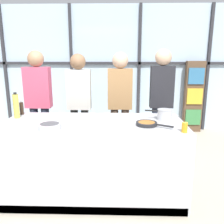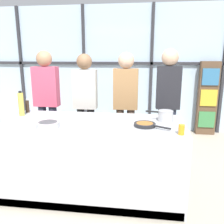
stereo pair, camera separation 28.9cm
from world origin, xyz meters
name	(u,v)px [view 2 (the right image)]	position (x,y,z in m)	size (l,w,h in m)	color
ground_plane	(94,190)	(0.00, 0.00, 0.00)	(18.00, 18.00, 0.00)	#BCB29E
back_window_wall	(117,69)	(0.00, 2.77, 1.40)	(6.40, 0.10, 2.80)	silver
bookshelf	(207,99)	(1.99, 2.58, 0.80)	(0.40, 0.19, 1.59)	brown
demo_island	(93,157)	(0.00, 0.00, 0.47)	(2.18, 0.93, 0.93)	#B7BABF
spectator_far_left	(47,97)	(-0.98, 0.98, 1.04)	(0.41, 0.25, 1.79)	#232838
spectator_center_left	(85,99)	(-0.33, 0.98, 1.02)	(0.38, 0.24, 1.74)	black
spectator_center_right	(126,99)	(0.33, 0.98, 1.03)	(0.38, 0.25, 1.76)	#47382D
spectator_far_right	(168,97)	(0.98, 0.98, 1.09)	(0.36, 0.25, 1.81)	#232838
frying_pan	(145,125)	(0.63, -0.13, 0.95)	(0.40, 0.29, 0.04)	#232326
saucepan	(165,116)	(0.87, 0.13, 1.00)	(0.33, 0.18, 0.13)	silver
white_plate	(52,121)	(-0.49, -0.06, 0.94)	(0.24, 0.24, 0.01)	white
mixing_bowl	(48,124)	(-0.44, -0.30, 0.97)	(0.25, 0.25, 0.06)	silver
oil_bottle	(21,104)	(-0.99, 0.16, 1.09)	(0.07, 0.07, 0.33)	#E0CC4C
pepper_grinder	(27,106)	(-1.00, 0.35, 1.02)	(0.05, 0.05, 0.19)	#332319
juice_glass_near	(181,130)	(0.99, -0.37, 0.99)	(0.06, 0.06, 0.11)	orange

